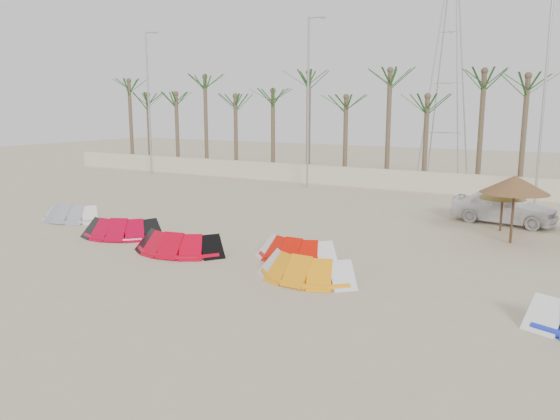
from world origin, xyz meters
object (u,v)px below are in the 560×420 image
Objects in this scene: car at (504,207)px; kite_grey at (74,212)px; kite_red_right at (300,248)px; parasol_mid at (515,185)px; kite_red_left at (127,227)px; kite_red_mid at (184,241)px; kite_orange at (310,266)px; parasol_left at (503,191)px.

kite_grey is at bearing 127.05° from car.
kite_red_right is 8.98m from parasol_mid.
kite_red_mid is at bearing -11.62° from kite_red_left.
kite_orange is (9.18, -1.25, -0.00)m from kite_red_left.
car is at bearing 50.24° from kite_red_mid.
kite_grey is 0.70× the size of car.
kite_grey is at bearing 170.20° from kite_orange.
kite_grey and kite_orange have the same top height.
kite_red_left is 7.88m from kite_red_right.
kite_orange is at bearing -7.74° from kite_red_left.
kite_red_mid and kite_red_right have the same top height.
car is (-0.15, 1.72, -0.98)m from parasol_left.
kite_red_right is at bearing -134.70° from parasol_mid.
kite_red_mid is 1.36× the size of parasol_mid.
parasol_left is at bearing 67.84° from kite_orange.
car is (13.19, 10.67, 0.37)m from kite_red_left.
kite_red_mid is 12.96m from parasol_mid.
kite_red_mid is at bearing 149.11° from car.
kite_red_left is 16.11m from parasol_left.
kite_grey and kite_red_right have the same top height.
parasol_mid reaches higher than kite_orange.
parasol_mid is at bearing 45.30° from kite_red_right.
parasol_mid reaches higher than car.
parasol_mid is (14.03, 6.81, 1.93)m from kite_red_left.
kite_orange is 12.58m from car.
kite_red_left is 16.97m from car.
parasol_left is 1.99m from car.
kite_red_right is at bearing 17.65° from kite_red_mid.
car is at bearing 94.95° from parasol_left.
kite_grey is at bearing 177.42° from kite_red_right.
kite_red_left and kite_red_mid have the same top height.
kite_red_right is 11.42m from car.
car is at bearing 71.44° from kite_orange.
kite_grey is 14.00m from kite_orange.
parasol_mid is at bearing -158.81° from car.
kite_red_left is 1.37× the size of parasol_mid.
parasol_mid reaches higher than kite_grey.
car is at bearing 102.32° from parasol_mid.
kite_red_right is at bearing 126.04° from kite_orange.
kite_red_right is 1.44× the size of parasol_left.
kite_red_mid is (3.68, -0.76, 0.00)m from kite_red_left.
parasol_left is at bearing 33.86° from kite_red_left.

